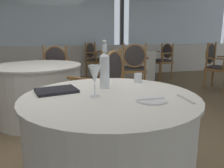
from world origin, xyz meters
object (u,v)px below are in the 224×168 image
at_px(side_plate, 151,100).
at_px(dining_chair_2_2, 54,68).
at_px(dining_chair_1_1, 163,58).
at_px(dining_chair_3_2, 215,62).
at_px(dining_chair_2_1, 104,86).
at_px(dining_chair_1_0, 134,65).
at_px(water_bottle, 105,69).
at_px(menu_book, 56,90).
at_px(dining_chair_1_2, 94,57).
at_px(water_tumbler, 138,78).
at_px(wine_glass, 95,75).

height_order(side_plate, dining_chair_2_2, dining_chair_2_2).
distance_m(dining_chair_1_1, dining_chair_3_2, 1.38).
xyz_separation_m(side_plate, dining_chair_2_2, (-0.53, 2.83, -0.19)).
distance_m(dining_chair_2_1, dining_chair_3_2, 3.20).
distance_m(dining_chair_1_0, dining_chair_3_2, 1.84).
relative_size(water_bottle, dining_chair_1_0, 0.36).
distance_m(menu_book, dining_chair_2_1, 0.98).
bearing_deg(dining_chair_2_1, dining_chair_1_2, -55.94).
height_order(dining_chair_1_0, dining_chair_2_2, dining_chair_1_0).
bearing_deg(water_bottle, water_tumbler, 17.91).
xyz_separation_m(dining_chair_1_0, dining_chair_2_2, (-1.47, 0.09, -0.02)).
bearing_deg(side_plate, dining_chair_2_1, 91.02).
bearing_deg(dining_chair_1_2, dining_chair_1_0, -30.08).
height_order(side_plate, water_bottle, water_bottle).
height_order(dining_chair_1_1, dining_chair_2_1, dining_chair_2_1).
xyz_separation_m(side_plate, wine_glass, (-0.30, 0.18, 0.13)).
height_order(wine_glass, water_tumbler, wine_glass).
xyz_separation_m(dining_chair_1_1, dining_chair_3_2, (0.54, -1.27, 0.01)).
distance_m(menu_book, dining_chair_1_1, 4.57).
bearing_deg(dining_chair_1_0, dining_chair_1_1, -29.88).
bearing_deg(dining_chair_1_1, dining_chair_1_0, 30.12).
distance_m(dining_chair_1_2, dining_chair_2_2, 1.96).
bearing_deg(water_bottle, dining_chair_3_2, 38.21).
distance_m(side_plate, water_tumbler, 0.51).
bearing_deg(side_plate, dining_chair_1_2, 83.69).
height_order(side_plate, menu_book, menu_book).
bearing_deg(dining_chair_1_1, water_bottle, 42.04).
distance_m(wine_glass, dining_chair_1_2, 4.40).
relative_size(side_plate, dining_chair_1_1, 0.20).
height_order(water_bottle, dining_chair_3_2, water_bottle).
distance_m(wine_glass, dining_chair_1_0, 2.86).
height_order(side_plate, dining_chair_2_1, dining_chair_2_1).
height_order(dining_chair_1_2, dining_chair_2_1, dining_chair_2_1).
distance_m(side_plate, dining_chair_1_1, 4.58).
distance_m(water_bottle, water_tumbler, 0.34).
bearing_deg(water_tumbler, dining_chair_2_1, 101.39).
bearing_deg(dining_chair_1_0, wine_glass, 170.11).
height_order(menu_book, dining_chair_3_2, dining_chair_3_2).
distance_m(dining_chair_1_2, dining_chair_2_1, 3.36).
bearing_deg(dining_chair_1_1, dining_chair_2_2, 8.93).
height_order(water_tumbler, dining_chair_1_2, dining_chair_1_2).
relative_size(water_bottle, dining_chair_1_1, 0.38).
bearing_deg(dining_chair_3_2, dining_chair_1_0, -118.69).
bearing_deg(water_tumbler, dining_chair_1_0, 69.95).
bearing_deg(dining_chair_2_2, water_tumbler, 28.47).
bearing_deg(dining_chair_2_1, dining_chair_3_2, -107.93).
height_order(menu_book, dining_chair_1_1, dining_chair_1_1).
relative_size(side_plate, dining_chair_1_0, 0.19).
distance_m(water_tumbler, dining_chair_1_2, 4.02).
height_order(menu_book, dining_chair_2_2, dining_chair_2_2).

